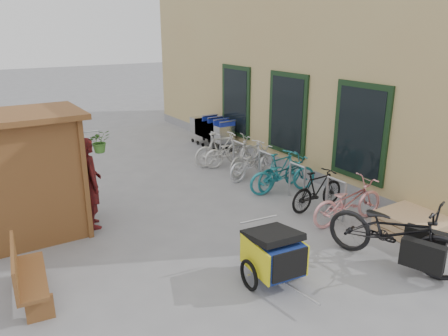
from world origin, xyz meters
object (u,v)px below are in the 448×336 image
kiosk (19,160)px  pallet_stack (414,225)px  bike_6 (231,151)px  bike_5 (250,158)px  bike_3 (280,170)px  bench (25,275)px  cargo_bike (395,232)px  bike_7 (221,149)px  bike_4 (252,163)px  bike_2 (283,174)px  bike_0 (348,201)px  child_trailer (274,252)px  bike_1 (318,190)px  shopping_carts (211,129)px  person_kiosk (90,183)px

kiosk → pallet_stack: bearing=-31.7°
bike_6 → bike_5: bearing=-172.2°
pallet_stack → bike_3: bearing=99.7°
bench → cargo_bike: (5.40, -2.15, 0.14)m
cargo_bike → bike_7: cargo_bike is taller
bike_4 → bike_5: size_ratio=1.06×
kiosk → bike_5: bearing=8.0°
bike_5 → pallet_stack: bearing=174.2°
pallet_stack → bike_7: bearing=98.0°
bike_2 → bike_0: bearing=-168.0°
child_trailer → bike_6: bearing=68.5°
bike_2 → bike_7: 2.62m
bike_0 → bike_1: bearing=6.2°
pallet_stack → bench: bench is taller
cargo_bike → bike_1: bearing=58.0°
bike_4 → bike_6: size_ratio=0.98×
bike_0 → bike_3: size_ratio=1.11×
shopping_carts → bike_6: shopping_carts is taller
cargo_bike → bike_6: bearing=64.9°
person_kiosk → bike_1: person_kiosk is taller
child_trailer → bike_6: size_ratio=0.96×
child_trailer → bike_3: bike_3 is taller
bike_0 → bike_7: (-0.14, 4.66, 0.03)m
cargo_bike → bike_2: cargo_bike is taller
kiosk → bench: kiosk is taller
person_kiosk → bike_4: (4.42, 0.66, -0.49)m
child_trailer → bike_4: size_ratio=0.98×
child_trailer → cargo_bike: (2.04, -0.65, 0.07)m
child_trailer → bike_6: 6.04m
bike_4 → cargo_bike: bearing=163.3°
cargo_bike → bike_6: size_ratio=1.44×
kiosk → bike_4: (5.60, 0.50, -1.12)m
bike_0 → bike_3: (0.09, 2.26, 0.01)m
bike_4 → bike_6: bearing=-15.0°
bike_0 → bike_5: bearing=2.6°
kiosk → bench: 2.49m
child_trailer → bike_7: bike_7 is taller
bench → bike_5: size_ratio=0.92×
shopping_carts → bike_1: 5.74m
kiosk → bike_1: 6.02m
bike_6 → pallet_stack: bearing=-167.6°
bike_6 → bike_7: bearing=56.9°
bench → bike_3: (6.10, 1.68, 0.03)m
bike_1 → bike_2: (0.02, 1.20, 0.01)m
shopping_carts → bike_4: size_ratio=1.24×
bike_5 → bike_6: size_ratio=0.93×
child_trailer → bike_0: bike_0 is taller
bench → cargo_bike: size_ratio=0.59×
bench → bike_1: bike_1 is taller
bike_0 → bike_2: bearing=4.7°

